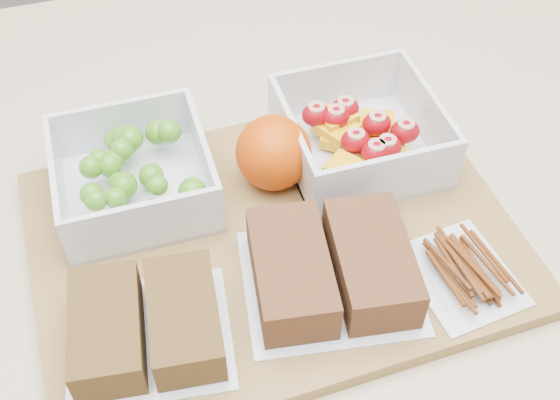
# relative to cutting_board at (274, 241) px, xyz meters

# --- Properties ---
(cutting_board) EXTENTS (0.43, 0.31, 0.02)m
(cutting_board) POSITION_rel_cutting_board_xyz_m (0.00, 0.00, 0.00)
(cutting_board) COLOR olive
(cutting_board) RESTS_ON counter
(grape_container) EXTENTS (0.14, 0.14, 0.06)m
(grape_container) POSITION_rel_cutting_board_xyz_m (-0.11, 0.09, 0.03)
(grape_container) COLOR silver
(grape_container) RESTS_ON cutting_board
(fruit_container) EXTENTS (0.14, 0.14, 0.06)m
(fruit_container) POSITION_rel_cutting_board_xyz_m (0.11, 0.07, 0.03)
(fruit_container) COLOR silver
(fruit_container) RESTS_ON cutting_board
(orange) EXTENTS (0.07, 0.07, 0.07)m
(orange) POSITION_rel_cutting_board_xyz_m (0.02, 0.07, 0.04)
(orange) COLOR #C64404
(orange) RESTS_ON cutting_board
(sandwich_bag_left) EXTENTS (0.14, 0.13, 0.04)m
(sandwich_bag_left) POSITION_rel_cutting_board_xyz_m (-0.12, -0.07, 0.03)
(sandwich_bag_left) COLOR silver
(sandwich_bag_left) RESTS_ON cutting_board
(sandwich_bag_center) EXTENTS (0.16, 0.15, 0.04)m
(sandwich_bag_center) POSITION_rel_cutting_board_xyz_m (0.03, -0.06, 0.03)
(sandwich_bag_center) COLOR silver
(sandwich_bag_center) RESTS_ON cutting_board
(pretzel_bag) EXTENTS (0.09, 0.11, 0.02)m
(pretzel_bag) POSITION_rel_cutting_board_xyz_m (0.14, -0.09, 0.02)
(pretzel_bag) COLOR silver
(pretzel_bag) RESTS_ON cutting_board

